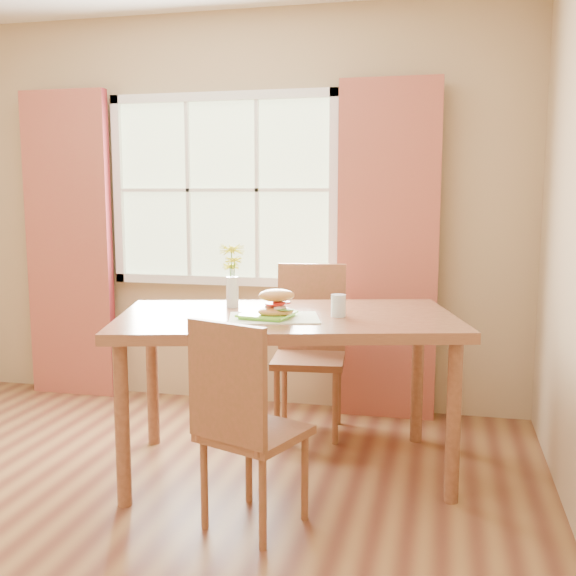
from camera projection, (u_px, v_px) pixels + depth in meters
The scene contains 12 objects.
room at pixel (83, 224), 2.88m from camera, with size 4.24×3.84×2.74m.
window at pixel (223, 190), 4.66m from camera, with size 1.62×0.06×1.32m.
curtain_left at pixel (69, 246), 4.89m from camera, with size 0.65×0.08×2.20m, color maroon.
curtain_right at pixel (388, 252), 4.37m from camera, with size 0.65×0.08×2.20m, color maroon.
dining_table at pixel (287, 331), 3.53m from camera, with size 1.93×1.39×0.85m.
chair_near at pixel (243, 417), 2.90m from camera, with size 0.51×0.51×0.95m.
chair_far at pixel (310, 340), 4.21m from camera, with size 0.48×0.48×1.04m.
placemat at pixel (274, 318), 3.41m from camera, with size 0.45×0.33×0.01m, color beige.
plate at pixel (267, 316), 3.41m from camera, with size 0.25×0.25×0.01m, color #7EE338.
croissant_sandwich at pixel (276, 303), 3.36m from camera, with size 0.22×0.18×0.14m.
water_glass at pixel (338, 306), 3.45m from camera, with size 0.08×0.08×0.11m.
flower_vase at pixel (232, 270), 3.71m from camera, with size 0.14×0.14×0.35m.
Camera 1 is at (1.51, -2.61, 1.48)m, focal length 42.00 mm.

